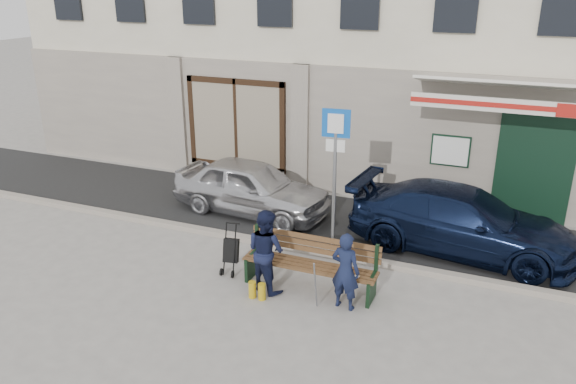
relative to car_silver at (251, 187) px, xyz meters
The scene contains 10 objects.
ground 3.55m from the car_silver, 57.84° to the right, with size 80.00×80.00×0.00m, color #9E9991.
asphalt_lane 1.97m from the car_silver, ahead, with size 60.00×3.20×0.01m, color #282828.
curb 2.43m from the car_silver, 38.11° to the right, with size 60.00×0.18×0.12m, color #9E9384.
car_silver is the anchor object (origin of this frame).
car_navy 4.73m from the car_silver, ahead, with size 1.81×4.46×1.29m, color black.
parking_sign 2.97m from the car_silver, 26.77° to the right, with size 0.54×0.10×2.90m.
bench 3.64m from the car_silver, 48.63° to the right, with size 2.40×1.17×0.98m.
man 4.45m from the car_silver, 44.03° to the right, with size 0.49×0.32×1.35m, color #141B37.
woman 3.50m from the car_silver, 60.04° to the right, with size 0.73×0.57×1.50m, color #121733.
stroller 2.89m from the car_silver, 71.84° to the right, with size 0.31×0.42×0.95m.
Camera 1 is at (3.54, -7.97, 5.14)m, focal length 35.00 mm.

